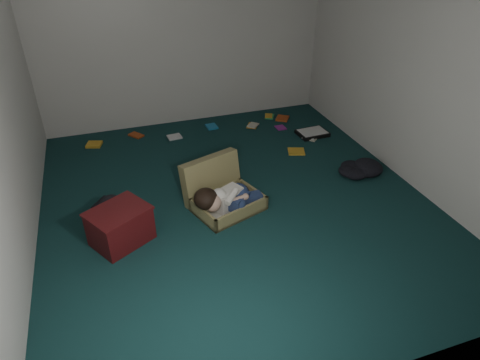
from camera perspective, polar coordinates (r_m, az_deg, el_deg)
floor at (r=4.63m, az=-0.60°, el=-2.74°), size 4.50×4.50×0.00m
wall_back at (r=6.14m, az=-7.66°, el=19.10°), size 4.50×0.00×4.50m
wall_front at (r=2.25m, az=17.59°, el=-6.28°), size 4.50×0.00×4.50m
wall_right at (r=5.00m, az=22.35°, el=14.14°), size 0.00×4.50×4.50m
suitcase at (r=4.50m, az=-2.55°, el=-1.69°), size 0.85×0.84×0.49m
person at (r=4.34m, az=-1.76°, el=-2.42°), size 0.75×0.38×0.31m
maroon_bin at (r=4.14m, az=-15.69°, el=-5.92°), size 0.66×0.62×0.36m
backpack at (r=4.43m, az=-16.55°, el=-4.19°), size 0.52×0.51×0.24m
clothing_pile at (r=5.28m, az=15.30°, el=1.59°), size 0.50×0.44×0.14m
paper_tray at (r=6.11m, az=9.64°, el=6.20°), size 0.42×0.33×0.06m
book_scatter at (r=6.11m, az=-1.08°, el=6.47°), size 3.04×1.39×0.02m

